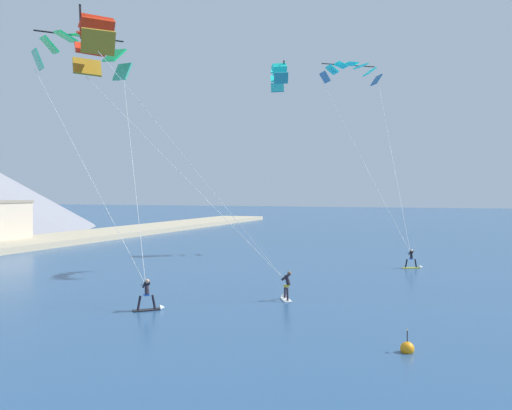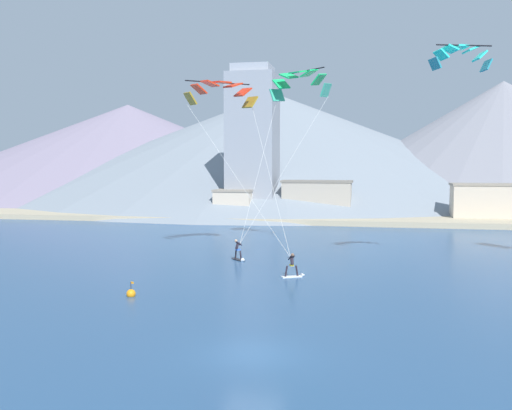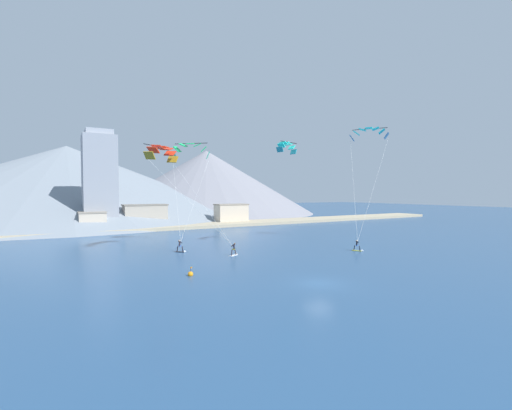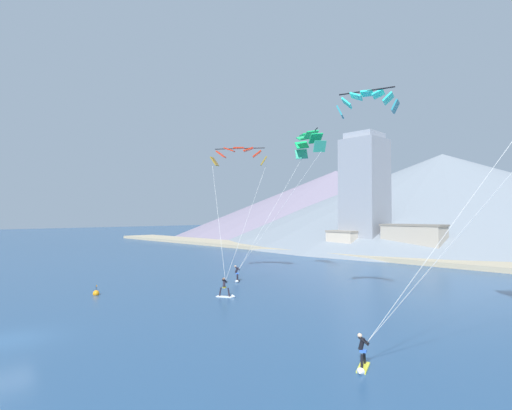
{
  "view_description": "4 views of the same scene",
  "coord_description": "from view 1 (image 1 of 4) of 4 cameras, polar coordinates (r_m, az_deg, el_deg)",
  "views": [
    {
      "loc": [
        -32.54,
        6.61,
        6.41
      ],
      "look_at": [
        3.78,
        19.99,
        5.48
      ],
      "focal_mm": 40.0,
      "sensor_mm": 36.0,
      "label": 1
    },
    {
      "loc": [
        4.81,
        -22.88,
        7.97
      ],
      "look_at": [
        -2.86,
        14.61,
        5.2
      ],
      "focal_mm": 40.0,
      "sensor_mm": 36.0,
      "label": 2
    },
    {
      "loc": [
        -20.78,
        -24.15,
        8.4
      ],
      "look_at": [
        0.15,
        11.9,
        6.87
      ],
      "focal_mm": 24.0,
      "sensor_mm": 36.0,
      "label": 3
    },
    {
      "loc": [
        26.39,
        -5.9,
        7.2
      ],
      "look_at": [
        2.52,
        17.19,
        8.0
      ],
      "focal_mm": 28.0,
      "sensor_mm": 36.0,
      "label": 4
    }
  ],
  "objects": [
    {
      "name": "kitesurfer_near_lead",
      "position": [
        34.06,
        3.01,
        -8.53
      ],
      "size": [
        1.72,
        1.17,
        1.8
      ],
      "color": "white",
      "rests_on": "ground"
    },
    {
      "name": "kitesurfer_near_trail",
      "position": [
        49.46,
        15.5,
        -5.58
      ],
      "size": [
        1.03,
        1.76,
        1.69
      ],
      "color": "yellow",
      "rests_on": "ground"
    },
    {
      "name": "kitesurfer_mid_center",
      "position": [
        31.57,
        -10.54,
        -9.31
      ],
      "size": [
        1.5,
        1.53,
        1.82
      ],
      "color": "black",
      "rests_on": "ground"
    },
    {
      "name": "parafoil_kite_near_lead",
      "position": [
        31.45,
        -15.88,
        15.54
      ],
      "size": [
        10.07,
        10.67,
        13.66
      ],
      "color": "#A67E1C"
    },
    {
      "name": "parafoil_kite_near_trail",
      "position": [
        61.19,
        9.5,
        13.02
      ],
      "size": [
        12.3,
        10.01,
        18.42
      ],
      "color": "#2666A0"
    },
    {
      "name": "parafoil_kite_mid_center",
      "position": [
        39.44,
        -16.89,
        14.57
      ],
      "size": [
        7.05,
        9.29,
        15.19
      ],
      "color": "#36B28B"
    },
    {
      "name": "parafoil_kite_distant_high_outer",
      "position": [
        46.6,
        2.29,
        12.96
      ],
      "size": [
        4.57,
        2.68,
        1.78
      ],
      "color": "teal"
    },
    {
      "name": "race_marker_buoy",
      "position": [
        24.12,
        14.88,
        -13.7
      ],
      "size": [
        0.56,
        0.56,
        1.02
      ],
      "color": "orange",
      "rests_on": "ground"
    }
  ]
}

